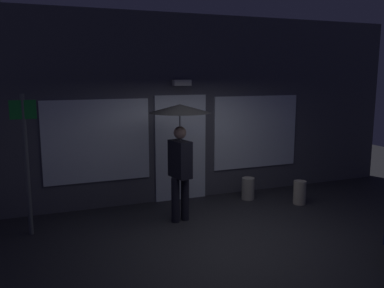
{
  "coord_description": "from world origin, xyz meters",
  "views": [
    {
      "loc": [
        -2.81,
        -5.68,
        2.63
      ],
      "look_at": [
        -0.23,
        0.95,
        1.4
      ],
      "focal_mm": 38.13,
      "sensor_mm": 36.0,
      "label": 1
    }
  ],
  "objects_px": {
    "street_sign_post": "(26,156)",
    "sidewalk_bollard": "(248,189)",
    "sidewalk_bollard_2": "(300,192)",
    "person_with_umbrella": "(180,134)"
  },
  "relations": [
    {
      "from": "person_with_umbrella",
      "to": "street_sign_post",
      "type": "distance_m",
      "value": 2.55
    },
    {
      "from": "person_with_umbrella",
      "to": "sidewalk_bollard",
      "type": "xyz_separation_m",
      "value": [
        1.77,
        0.7,
        -1.36
      ]
    },
    {
      "from": "person_with_umbrella",
      "to": "sidewalk_bollard_2",
      "type": "bearing_deg",
      "value": 78.68
    },
    {
      "from": "street_sign_post",
      "to": "sidewalk_bollard_2",
      "type": "relative_size",
      "value": 4.81
    },
    {
      "from": "person_with_umbrella",
      "to": "street_sign_post",
      "type": "height_order",
      "value": "street_sign_post"
    },
    {
      "from": "sidewalk_bollard_2",
      "to": "street_sign_post",
      "type": "bearing_deg",
      "value": 176.97
    },
    {
      "from": "street_sign_post",
      "to": "sidewalk_bollard",
      "type": "height_order",
      "value": "street_sign_post"
    },
    {
      "from": "street_sign_post",
      "to": "sidewalk_bollard_2",
      "type": "bearing_deg",
      "value": -3.03
    },
    {
      "from": "sidewalk_bollard",
      "to": "street_sign_post",
      "type": "bearing_deg",
      "value": -174.7
    },
    {
      "from": "person_with_umbrella",
      "to": "street_sign_post",
      "type": "bearing_deg",
      "value": -108.96
    }
  ]
}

